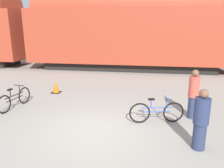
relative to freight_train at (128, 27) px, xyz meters
name	(u,v)px	position (x,y,z in m)	size (l,w,h in m)	color
ground_plane	(97,131)	(0.00, -9.85, -2.97)	(80.00, 80.00, 0.00)	gray
freight_train	(128,27)	(0.00, 0.00, 0.00)	(43.94, 3.10, 5.66)	black
rail_near	(127,71)	(0.00, -0.72, -2.97)	(55.94, 0.07, 0.01)	#4C4238
rail_far	(128,67)	(0.00, 0.72, -2.97)	(55.94, 0.07, 0.01)	#4C4238
bicycle_black	(15,99)	(-3.48, -8.48, -2.62)	(0.46, 1.74, 0.82)	black
bicycle_blue	(157,112)	(1.75, -8.96, -2.62)	(1.73, 0.51, 0.83)	black
person_in_red	(193,94)	(2.93, -8.39, -2.14)	(0.33, 0.33, 1.65)	#283351
person_in_navy	(201,120)	(2.74, -10.38, -2.20)	(0.37, 0.37, 1.56)	#283351
traffic_cone	(56,87)	(-2.76, -6.37, -2.72)	(0.40, 0.40, 0.55)	black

